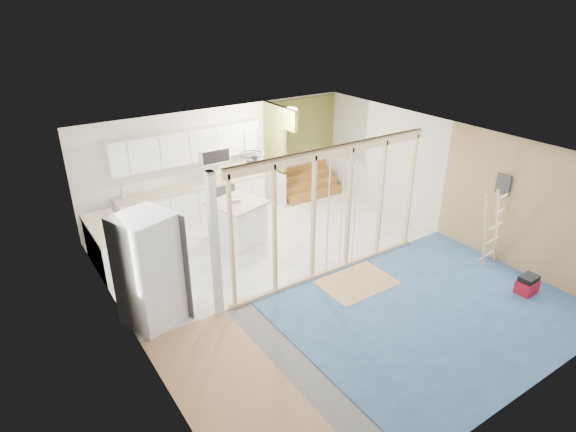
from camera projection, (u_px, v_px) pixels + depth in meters
room at (319, 217)px, 8.82m from camera, size 7.01×8.01×2.61m
floor_overlays at (318, 274)px, 9.44m from camera, size 7.00×8.00×0.03m
stud_frame at (309, 206)px, 8.59m from camera, size 4.66×0.14×2.60m
base_cabinets at (171, 215)px, 10.89m from camera, size 4.45×2.24×0.93m
upper_cabinets at (190, 147)px, 11.05m from camera, size 3.60×0.41×0.85m
green_partition at (296, 163)px, 12.76m from camera, size 2.25×1.51×2.60m
pot_rack at (252, 157)px, 9.80m from camera, size 0.52×0.52×0.72m
sheathing_panel at (530, 211)px, 9.07m from camera, size 0.02×4.00×2.60m
electrical_panel at (503, 184)px, 9.35m from camera, size 0.04×0.30×0.40m
ceiling_light at (290, 110)px, 11.27m from camera, size 0.32×0.32×0.08m
fridge at (149, 270)px, 7.74m from camera, size 1.08×1.04×1.94m
island at (238, 223)px, 10.43m from camera, size 1.26×1.26×0.99m
bowl at (235, 199)px, 10.28m from camera, size 0.37×0.37×0.07m
soap_bottle_a at (122, 192)px, 10.51m from camera, size 0.15×0.15×0.30m
soap_bottle_b at (252, 169)px, 12.04m from camera, size 0.12×0.12×0.21m
toolbox at (527, 285)px, 8.79m from camera, size 0.40×0.31×0.37m
ladder at (492, 228)px, 9.43m from camera, size 0.88×0.05×1.64m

